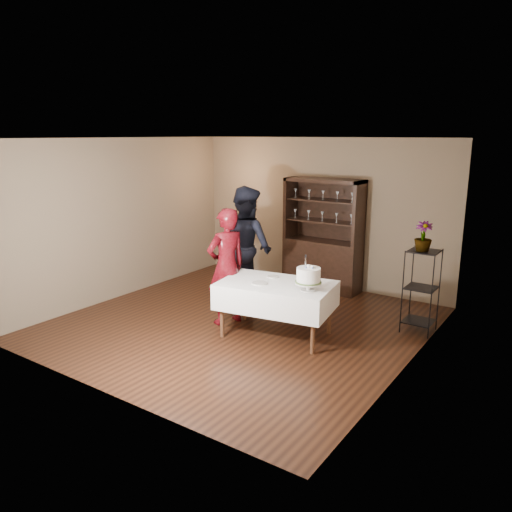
% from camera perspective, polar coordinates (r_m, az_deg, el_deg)
% --- Properties ---
extents(floor, '(5.00, 5.00, 0.00)m').
position_cam_1_polar(floor, '(7.54, -1.76, -7.69)').
color(floor, black).
rests_on(floor, ground).
extents(ceiling, '(5.00, 5.00, 0.00)m').
position_cam_1_polar(ceiling, '(7.01, -1.93, 13.30)').
color(ceiling, white).
rests_on(ceiling, back_wall).
extents(back_wall, '(5.00, 0.02, 2.70)m').
position_cam_1_polar(back_wall, '(9.26, 7.35, 4.93)').
color(back_wall, brown).
rests_on(back_wall, floor).
extents(wall_left, '(0.02, 5.00, 2.70)m').
position_cam_1_polar(wall_left, '(8.84, -15.09, 4.15)').
color(wall_left, brown).
rests_on(wall_left, floor).
extents(wall_right, '(0.02, 5.00, 2.70)m').
position_cam_1_polar(wall_right, '(6.06, 17.63, -0.33)').
color(wall_right, brown).
rests_on(wall_right, floor).
extents(china_hutch, '(1.40, 0.48, 2.00)m').
position_cam_1_polar(china_hutch, '(9.08, 7.63, 0.34)').
color(china_hutch, black).
rests_on(china_hutch, floor).
extents(plant_etagere, '(0.42, 0.42, 1.20)m').
position_cam_1_polar(plant_etagere, '(7.41, 18.36, -3.45)').
color(plant_etagere, black).
rests_on(plant_etagere, floor).
extents(cake_table, '(1.68, 1.19, 0.77)m').
position_cam_1_polar(cake_table, '(6.91, 2.33, -4.53)').
color(cake_table, silver).
rests_on(cake_table, floor).
extents(woman, '(0.62, 0.74, 1.73)m').
position_cam_1_polar(woman, '(7.32, -3.39, -1.20)').
color(woman, '#350408').
rests_on(woman, floor).
extents(man, '(1.15, 1.02, 1.96)m').
position_cam_1_polar(man, '(8.09, -1.09, 1.10)').
color(man, black).
rests_on(man, floor).
extents(cake, '(0.36, 0.36, 0.48)m').
position_cam_1_polar(cake, '(6.50, 6.02, -2.34)').
color(cake, beige).
rests_on(cake, cake_table).
extents(plate_near, '(0.28, 0.28, 0.01)m').
position_cam_1_polar(plate_near, '(6.81, 0.43, -3.13)').
color(plate_near, beige).
rests_on(plate_near, cake_table).
extents(plate_far, '(0.20, 0.20, 0.01)m').
position_cam_1_polar(plate_far, '(7.12, 1.96, -2.37)').
color(plate_far, beige).
rests_on(plate_far, cake_table).
extents(potted_plant, '(0.29, 0.29, 0.41)m').
position_cam_1_polar(potted_plant, '(7.20, 18.58, 2.13)').
color(potted_plant, '#49642F').
rests_on(potted_plant, plant_etagere).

